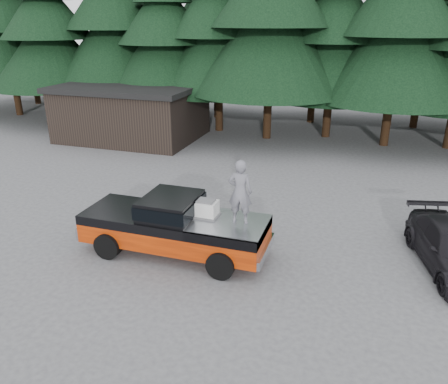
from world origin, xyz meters
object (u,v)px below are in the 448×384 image
(pickup_truck, at_px, (175,234))
(man_on_bed, at_px, (240,192))
(air_compressor, at_px, (206,209))
(utility_building, at_px, (132,111))

(pickup_truck, height_order, man_on_bed, man_on_bed)
(air_compressor, bearing_deg, man_on_bed, -3.90)
(pickup_truck, height_order, air_compressor, air_compressor)
(man_on_bed, bearing_deg, air_compressor, -8.35)
(pickup_truck, bearing_deg, utility_building, 123.86)
(air_compressor, relative_size, utility_building, 0.08)
(man_on_bed, bearing_deg, utility_building, -53.89)
(air_compressor, relative_size, man_on_bed, 0.35)
(pickup_truck, bearing_deg, air_compressor, 10.57)
(air_compressor, bearing_deg, pickup_truck, -169.01)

